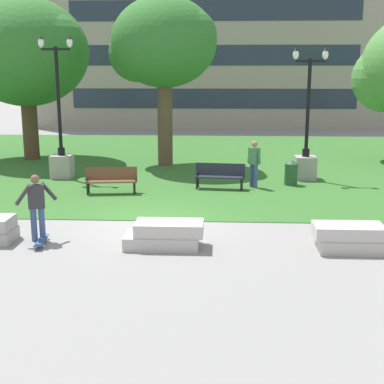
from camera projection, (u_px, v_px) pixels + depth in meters
The scene contains 15 objects.
ground_plane at pixel (149, 221), 15.31m from camera, with size 140.00×140.00×0.00m, color gray.
grass_lawn at pixel (177, 162), 25.04m from camera, with size 40.00×20.00×0.02m, color #336628.
concrete_block_left at pixel (165, 235), 13.04m from camera, with size 1.92×0.90×0.64m.
concrete_block_right at pixel (352, 238), 12.78m from camera, with size 1.91×0.90×0.64m.
person_skateboarder at pixel (37, 204), 13.37m from camera, with size 0.92×0.71×1.71m.
skateboard at pixel (41, 241), 13.25m from camera, with size 0.32×1.04×0.14m.
park_bench_near_left at pixel (111, 179), 18.60m from camera, with size 1.85×0.75×0.90m.
park_bench_near_right at pixel (220, 174), 19.34m from camera, with size 1.84×0.71×0.90m.
lamp_post_left at pixel (306, 153), 20.88m from camera, with size 1.32×0.80×5.03m.
lamp_post_right at pixel (61, 150), 21.17m from camera, with size 1.32×0.80×5.47m.
tree_near_left at pixel (163, 44), 23.11m from camera, with size 4.80×4.58×7.32m.
tree_near_right at pixel (24, 54), 24.69m from camera, with size 6.13×5.83×7.49m.
trash_bin at pixel (291, 172), 19.95m from camera, with size 0.49×0.49×0.96m.
person_bystander_near_lawn at pixel (254, 161), 19.42m from camera, with size 0.51×0.53×1.71m.
building_facade_distant at pixel (214, 50), 37.82m from camera, with size 26.98×1.03×11.14m.
Camera 1 is at (1.96, -14.65, 4.26)m, focal length 50.00 mm.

